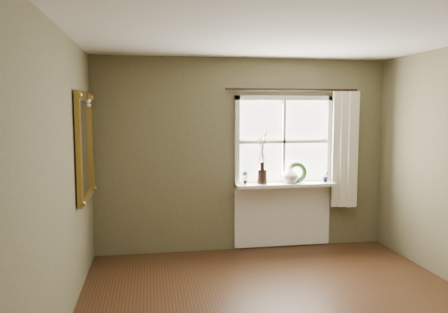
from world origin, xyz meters
TOP-DOWN VIEW (x-y plane):
  - ceiling at (0.00, 0.00)m, footprint 4.50×4.50m
  - wall_back at (0.00, 2.30)m, footprint 4.00×0.10m
  - wall_left at (-2.05, 0.00)m, footprint 0.10×4.50m
  - window_frame at (0.55, 2.23)m, footprint 1.36×0.06m
  - window_sill at (0.55, 2.12)m, footprint 1.36×0.26m
  - window_apron at (0.55, 2.23)m, footprint 1.36×0.04m
  - dark_jug at (0.22, 2.12)m, footprint 0.17×0.17m
  - cream_vase at (0.61, 2.12)m, footprint 0.29×0.29m
  - wreath at (0.72, 2.16)m, footprint 0.29×0.14m
  - potted_plant_left at (-0.01, 2.12)m, footprint 0.11×0.08m
  - potted_plant_right at (1.13, 2.12)m, footprint 0.10×0.08m
  - curtain at (1.39, 2.13)m, footprint 0.36×0.12m
  - curtain_rod at (0.65, 2.17)m, footprint 1.84×0.03m
  - gilt_mirror at (-1.96, 1.49)m, footprint 0.10×0.99m

SIDE VIEW (x-z plane):
  - window_apron at x=0.55m, z-range 0.02..0.90m
  - window_sill at x=0.55m, z-range 0.88..0.92m
  - potted_plant_right at x=1.13m, z-range 0.92..1.08m
  - potted_plant_left at x=-0.01m, z-range 0.92..1.10m
  - dark_jug at x=0.22m, z-range 0.92..1.12m
  - wreath at x=0.72m, z-range 0.88..1.18m
  - cream_vase at x=0.61m, z-range 0.92..1.16m
  - wall_back at x=0.00m, z-range 0.00..2.60m
  - wall_left at x=-2.05m, z-range 0.00..2.60m
  - curtain at x=1.39m, z-range 0.57..2.16m
  - window_frame at x=0.55m, z-range 0.86..2.10m
  - gilt_mirror at x=-1.96m, z-range 0.92..2.10m
  - curtain_rod at x=0.65m, z-range 2.16..2.20m
  - ceiling at x=0.00m, z-range 2.60..2.60m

